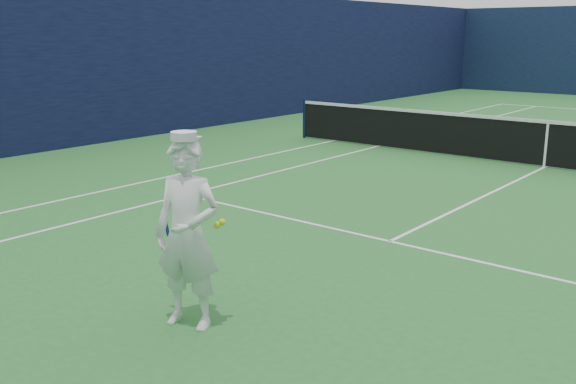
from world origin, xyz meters
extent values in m
plane|color=#296B2D|center=(0.00, 0.00, 0.00)|extent=(80.00, 80.00, 0.00)
cube|color=white|center=(-5.49, 0.00, 0.00)|extent=(0.06, 23.83, 0.01)
cube|color=white|center=(-4.12, 0.00, 0.00)|extent=(0.06, 23.77, 0.01)
cube|color=white|center=(0.00, -6.40, 0.00)|extent=(8.23, 0.06, 0.01)
cube|color=white|center=(0.00, 0.00, 0.00)|extent=(0.06, 12.80, 0.01)
cube|color=#10143B|center=(-10.00, 0.00, 2.00)|extent=(0.12, 36.12, 4.00)
cylinder|color=#141E4C|center=(-6.40, 0.00, 0.54)|extent=(0.09, 0.09, 1.07)
cube|color=black|center=(0.00, 0.00, 0.50)|extent=(12.79, 0.02, 0.92)
cube|color=white|center=(0.00, 0.00, 0.97)|extent=(12.79, 0.04, 0.07)
cube|color=white|center=(0.00, 0.00, 0.47)|extent=(0.05, 0.03, 0.94)
imported|color=white|center=(-0.21, -9.85, 0.91)|extent=(0.77, 0.62, 1.83)
cylinder|color=white|center=(-0.21, -9.85, 1.85)|extent=(0.24, 0.24, 0.08)
cube|color=white|center=(-0.25, -9.72, 1.82)|extent=(0.20, 0.15, 0.02)
cylinder|color=navy|center=(-0.50, -9.85, 0.95)|extent=(0.06, 0.10, 0.22)
cube|color=#1C3499|center=(-0.50, -9.80, 0.77)|extent=(0.03, 0.03, 0.14)
torus|color=#1C3499|center=(-0.54, -9.74, 0.56)|extent=(0.31, 0.18, 0.29)
cube|color=beige|center=(-0.54, -9.74, 0.56)|extent=(0.21, 0.07, 0.30)
sphere|color=yellow|center=(0.01, -9.67, 1.01)|extent=(0.07, 0.07, 0.07)
sphere|color=yellow|center=(0.05, -9.64, 1.04)|extent=(0.07, 0.07, 0.07)
camera|label=1|loc=(4.14, -13.72, 2.74)|focal=40.00mm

